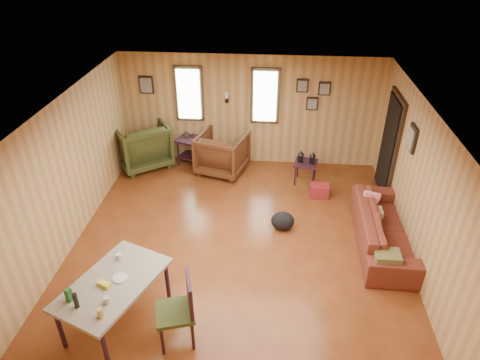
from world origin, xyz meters
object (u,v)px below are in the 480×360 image
Objects in this scene: side_table at (306,161)px; recliner_green at (142,142)px; end_table at (193,146)px; dining_table at (112,287)px; recliner_brown at (222,151)px; sofa at (386,223)px.

recliner_green is at bearing 172.89° from side_table.
dining_table reaches higher than end_table.
side_table is at bearing -173.81° from recliner_brown.
recliner_green is at bearing 11.88° from recliner_brown.
sofa is 2.02× the size of recliner_green.
sofa is at bearing 49.22° from dining_table.
end_table is (1.08, 0.18, -0.13)m from recliner_green.
sofa is at bearing 118.71° from recliner_green.
side_table is at bearing -14.21° from end_table.
recliner_green reaches higher than end_table.
dining_table is (0.89, -4.34, 0.12)m from recliner_green.
side_table is (1.75, -0.31, 0.00)m from recliner_brown.
recliner_brown reaches higher than side_table.
recliner_green is (-4.76, 2.33, 0.11)m from sofa.
end_table is 2.53m from side_table.
recliner_green reaches higher than recliner_brown.
recliner_green is 1.47× the size of end_table.
recliner_green is at bearing 65.61° from sofa.
end_table is 0.45× the size of dining_table.
sofa is 5.30m from recliner_green.
end_table is at bearing 109.35° from dining_table.
sofa is at bearing -57.03° from side_table.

